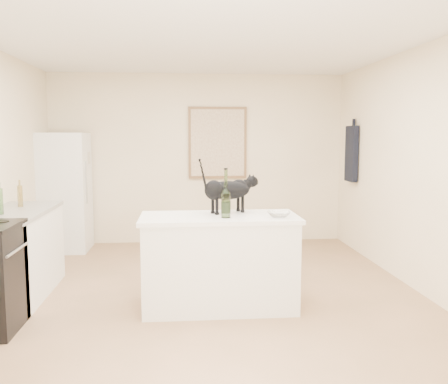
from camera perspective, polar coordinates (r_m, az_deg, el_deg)
floor at (r=4.98m, az=-1.92°, el=-12.73°), size 5.50×5.50×0.00m
ceiling at (r=4.79m, az=-2.04°, el=18.06°), size 5.50×5.50×0.00m
wall_back at (r=7.45m, az=-3.09°, el=3.94°), size 4.50×0.00×4.50m
wall_front at (r=1.99m, az=2.19°, el=-3.54°), size 4.50×0.00×4.50m
wall_right at (r=5.32m, az=23.01°, el=2.34°), size 0.00×5.50×5.50m
island_base at (r=4.67m, az=-0.56°, el=-8.52°), size 1.44×0.67×0.86m
island_top at (r=4.57m, az=-0.57°, el=-3.07°), size 1.50×0.70×0.04m
left_cabinets at (r=5.41m, az=-23.37°, el=-6.94°), size 0.60×1.40×0.86m
left_countertop at (r=5.33m, az=-23.59°, el=-2.23°), size 0.62×1.44×0.04m
fridge at (r=7.29m, az=-18.47°, el=-0.01°), size 0.68×0.68×1.70m
artwork_frame at (r=7.43m, az=-0.77°, el=5.87°), size 0.90×0.03×1.10m
artwork_canvas at (r=7.41m, az=-0.76°, el=5.87°), size 0.82×0.00×1.02m
hanging_garment at (r=7.17m, az=14.93°, el=4.42°), size 0.08×0.34×0.80m
black_cat at (r=4.69m, az=0.35°, el=-0.08°), size 0.60×0.39×0.40m
wine_bottle at (r=4.42m, az=0.23°, el=-0.47°), size 0.10×0.10×0.41m
glass_bowl at (r=4.49m, az=6.54°, el=-2.68°), size 0.25×0.25×0.05m
fridge_paper at (r=7.27m, az=-15.78°, el=3.95°), size 0.02×0.13×0.17m
counter_bottle_cluster at (r=5.30m, az=-24.17°, el=-0.76°), size 0.08×0.57×0.25m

